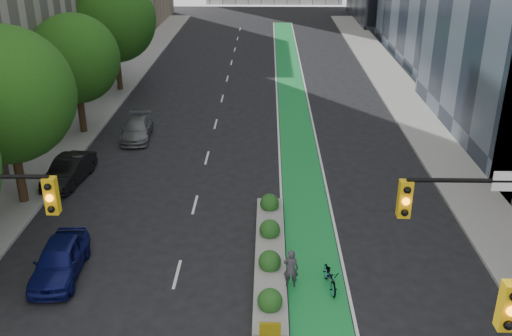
{
  "coord_description": "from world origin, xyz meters",
  "views": [
    {
      "loc": [
        1.05,
        -13.0,
        13.07
      ],
      "look_at": [
        0.58,
        9.78,
        3.0
      ],
      "focal_mm": 40.0,
      "sensor_mm": 36.0,
      "label": 1
    }
  ],
  "objects_px": {
    "cyclist": "(291,268)",
    "parked_car_left_near": "(60,260)",
    "median_planter": "(270,253)",
    "parked_car_left_far": "(137,129)",
    "parked_car_left_mid": "(69,170)",
    "bicycle": "(330,277)"
  },
  "relations": [
    {
      "from": "cyclist",
      "to": "parked_car_left_far",
      "type": "height_order",
      "value": "cyclist"
    },
    {
      "from": "parked_car_left_mid",
      "to": "median_planter",
      "type": "bearing_deg",
      "value": -28.27
    },
    {
      "from": "parked_car_left_near",
      "to": "parked_car_left_far",
      "type": "distance_m",
      "value": 15.32
    },
    {
      "from": "median_planter",
      "to": "cyclist",
      "type": "bearing_deg",
      "value": -65.09
    },
    {
      "from": "median_planter",
      "to": "bicycle",
      "type": "relative_size",
      "value": 5.75
    },
    {
      "from": "median_planter",
      "to": "parked_car_left_far",
      "type": "relative_size",
      "value": 2.41
    },
    {
      "from": "parked_car_left_near",
      "to": "parked_car_left_mid",
      "type": "xyz_separation_m",
      "value": [
        -2.42,
        8.64,
        -0.03
      ]
    },
    {
      "from": "cyclist",
      "to": "parked_car_left_far",
      "type": "distance_m",
      "value": 18.39
    },
    {
      "from": "bicycle",
      "to": "cyclist",
      "type": "bearing_deg",
      "value": 171.18
    },
    {
      "from": "cyclist",
      "to": "parked_car_left_far",
      "type": "xyz_separation_m",
      "value": [
        -9.29,
        15.87,
        -0.18
      ]
    },
    {
      "from": "parked_car_left_far",
      "to": "parked_car_left_near",
      "type": "bearing_deg",
      "value": -93.98
    },
    {
      "from": "cyclist",
      "to": "parked_car_left_mid",
      "type": "relative_size",
      "value": 0.38
    },
    {
      "from": "median_planter",
      "to": "parked_car_left_far",
      "type": "height_order",
      "value": "parked_car_left_far"
    },
    {
      "from": "cyclist",
      "to": "parked_car_left_mid",
      "type": "bearing_deg",
      "value": -33.2
    },
    {
      "from": "median_planter",
      "to": "parked_car_left_mid",
      "type": "relative_size",
      "value": 2.46
    },
    {
      "from": "parked_car_left_mid",
      "to": "parked_car_left_far",
      "type": "relative_size",
      "value": 0.98
    },
    {
      "from": "cyclist",
      "to": "parked_car_left_near",
      "type": "height_order",
      "value": "cyclist"
    },
    {
      "from": "median_planter",
      "to": "parked_car_left_far",
      "type": "xyz_separation_m",
      "value": [
        -8.49,
        14.15,
        0.25
      ]
    },
    {
      "from": "bicycle",
      "to": "parked_car_left_far",
      "type": "distance_m",
      "value": 19.22
    },
    {
      "from": "median_planter",
      "to": "parked_car_left_near",
      "type": "relative_size",
      "value": 2.45
    },
    {
      "from": "cyclist",
      "to": "parked_car_left_near",
      "type": "relative_size",
      "value": 0.38
    },
    {
      "from": "bicycle",
      "to": "parked_car_left_near",
      "type": "relative_size",
      "value": 0.43
    }
  ]
}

